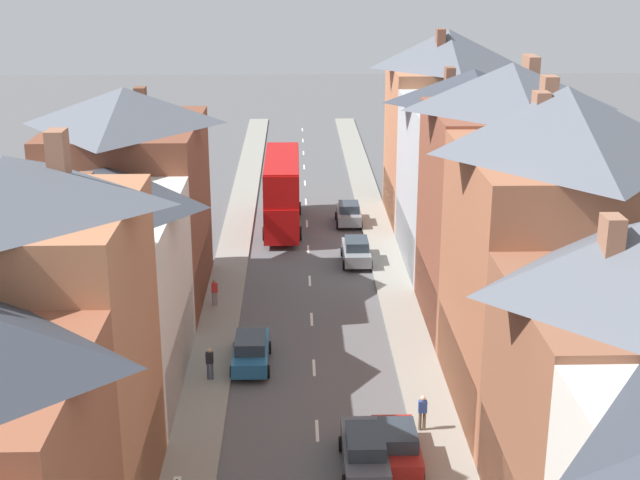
% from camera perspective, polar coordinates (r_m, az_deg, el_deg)
% --- Properties ---
extents(pavement_left, '(2.20, 104.00, 0.14)m').
position_cam_1_polar(pavement_left, '(57.22, -5.81, -1.89)').
color(pavement_left, gray).
rests_on(pavement_left, ground).
extents(pavement_right, '(2.20, 104.00, 0.14)m').
position_cam_1_polar(pavement_right, '(57.37, 4.40, -1.79)').
color(pavement_right, gray).
rests_on(pavement_right, ground).
extents(centre_line_dashes, '(0.14, 97.80, 0.01)m').
position_cam_1_polar(centre_line_dashes, '(55.22, -0.66, -2.62)').
color(centre_line_dashes, silver).
rests_on(centre_line_dashes, ground).
extents(terrace_row_left, '(8.00, 49.92, 14.03)m').
position_cam_1_polar(terrace_row_left, '(33.86, -17.63, -6.61)').
color(terrace_row_left, '#A36042').
rests_on(terrace_row_left, ground).
extents(terrace_row_right, '(8.00, 67.31, 14.56)m').
position_cam_1_polar(terrace_row_right, '(40.79, 14.14, -1.29)').
color(terrace_row_right, '#A36042').
rests_on(terrace_row_right, ground).
extents(double_decker_bus_lead, '(2.74, 10.80, 5.30)m').
position_cam_1_polar(double_decker_bus_lead, '(64.89, -2.44, 3.18)').
color(double_decker_bus_lead, '#B70F0F').
rests_on(double_decker_bus_lead, ground).
extents(car_near_blue, '(1.90, 4.51, 1.70)m').
position_cam_1_polar(car_near_blue, '(35.97, 2.89, -13.33)').
color(car_near_blue, '#4C515B').
rests_on(car_near_blue, ground).
extents(car_near_silver, '(1.90, 3.96, 1.70)m').
position_cam_1_polar(car_near_silver, '(36.40, 4.93, -12.97)').
color(car_near_silver, maroon).
rests_on(car_near_silver, ground).
extents(car_parked_right_a, '(1.90, 4.37, 1.63)m').
position_cam_1_polar(car_parked_right_a, '(44.22, -4.45, -7.05)').
color(car_parked_right_a, '#236093').
rests_on(car_parked_right_a, ground).
extents(car_mid_black, '(1.90, 3.80, 1.69)m').
position_cam_1_polar(car_mid_black, '(66.16, 1.84, 1.71)').
color(car_mid_black, gray).
rests_on(car_mid_black, ground).
extents(car_parked_left_b, '(1.90, 4.18, 1.68)m').
position_cam_1_polar(car_parked_left_b, '(58.07, 2.34, -0.69)').
color(car_parked_left_b, gray).
rests_on(car_parked_left_b, ground).
extents(pedestrian_mid_left, '(0.36, 0.22, 1.61)m').
position_cam_1_polar(pedestrian_mid_left, '(38.54, 6.58, -10.82)').
color(pedestrian_mid_left, brown).
rests_on(pedestrian_mid_left, pavement_right).
extents(pedestrian_mid_right, '(0.36, 0.22, 1.61)m').
position_cam_1_polar(pedestrian_mid_right, '(42.76, -7.07, -7.75)').
color(pedestrian_mid_right, '#3D4256').
rests_on(pedestrian_mid_right, pavement_left).
extents(pedestrian_far_left, '(0.36, 0.22, 1.61)m').
position_cam_1_polar(pedestrian_far_left, '(51.12, -6.76, -3.27)').
color(pedestrian_far_left, gray).
rests_on(pedestrian_far_left, pavement_left).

